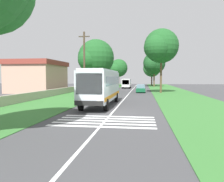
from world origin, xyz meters
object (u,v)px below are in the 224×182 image
Objects in this scene: trailing_car_0 at (141,89)px; roadside_tree_left_0 at (95,58)px; trailing_car_1 at (141,88)px; roadside_tree_right_2 at (154,64)px; roadside_building at (38,76)px; roadside_tree_left_1 at (118,69)px; coach_bus at (102,85)px; roadside_tree_right_1 at (160,47)px; utility_pole at (84,65)px; trailing_minibus_0 at (126,82)px; roadside_tree_right_0 at (151,69)px.

roadside_tree_left_0 is at bearing 102.99° from trailing_car_0.
roadside_tree_right_2 is (21.08, -3.68, 6.55)m from trailing_car_1.
trailing_car_0 is 0.36× the size of roadside_building.
trailing_car_0 is 0.49× the size of roadside_tree_left_1.
roadside_tree_right_1 is (19.42, -7.42, 6.44)m from coach_bus.
roadside_building is at bearing 90.50° from roadside_tree_right_1.
roadside_tree_left_1 reaches higher than utility_pole.
utility_pole is (-44.67, -0.68, -1.27)m from roadside_tree_left_1.
trailing_minibus_0 is 19.50m from roadside_tree_left_0.
roadside_tree_right_0 reaches higher than trailing_car_0.
roadside_tree_left_1 is (30.51, -0.96, -0.76)m from roadside_tree_left_0.
roadside_building is (14.68, 13.52, -1.36)m from utility_pole.
trailing_car_0 is at bearing -77.01° from roadside_tree_left_0.
roadside_tree_right_1 is (-1.26, -3.53, 7.92)m from trailing_car_0.
roadside_tree_left_0 is 30.53m from roadside_tree_left_1.
roadside_tree_right_0 is (30.03, -3.33, 5.32)m from trailing_car_1.
roadside_tree_right_0 is at bearing -7.20° from coach_bus.
trailing_car_1 is (6.11, 0.05, 0.00)m from trailing_car_0.
roadside_tree_right_0 is 9.04m from roadside_tree_right_2.
roadside_building reaches higher than trailing_car_1.
roadside_tree_left_1 reaches higher than roadside_building.
roadside_tree_left_1 is at bearing 20.57° from roadside_tree_right_1.
roadside_tree_right_1 is (-7.37, -3.57, 7.92)m from trailing_car_1.
trailing_minibus_0 reaches higher than trailing_car_0.
utility_pole is (-32.44, 2.95, 2.98)m from trailing_minibus_0.
coach_bus is 1.04× the size of roadside_tree_right_2.
roadside_tree_left_1 is at bearing 18.74° from trailing_car_1.
coach_bus is 49.47m from roadside_tree_left_1.
roadside_tree_right_2 reaches higher than trailing_minibus_0.
roadside_tree_right_1 is at bearing -179.63° from roadside_tree_right_0.
coach_bus is 1.86× the size of trailing_minibus_0.
roadside_tree_left_1 is at bearing 16.51° from trailing_minibus_0.
roadside_tree_left_0 is at bearing -92.51° from roadside_building.
trailing_car_1 is (26.79, -3.84, -1.48)m from coach_bus.
trailing_car_1 is at bearing 173.66° from roadside_tree_right_0.
roadside_tree_left_1 is 31.93m from roadside_tree_right_1.
roadside_tree_left_0 is at bearing 157.23° from roadside_tree_right_2.
trailing_car_1 is 0.47× the size of roadside_tree_right_0.
roadside_tree_left_0 reaches higher than trailing_car_1.
trailing_minibus_0 is 0.51× the size of roadside_building.
roadside_tree_right_1 reaches higher than roadside_tree_left_1.
trailing_car_1 is 10.97m from trailing_minibus_0.
roadside_tree_left_1 is at bearing 4.37° from coach_bus.
utility_pole is at bearing -173.39° from roadside_tree_left_0.
roadside_tree_left_1 is at bearing -23.19° from roadside_building.
coach_bus is 21.76m from roadside_tree_right_1.
utility_pole is 20.00m from roadside_building.
roadside_tree_left_0 is 0.94× the size of roadside_tree_right_2.
roadside_tree_right_2 is at bearing -13.75° from utility_pole.
trailing_minibus_0 is at bearing -163.49° from roadside_tree_left_1.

